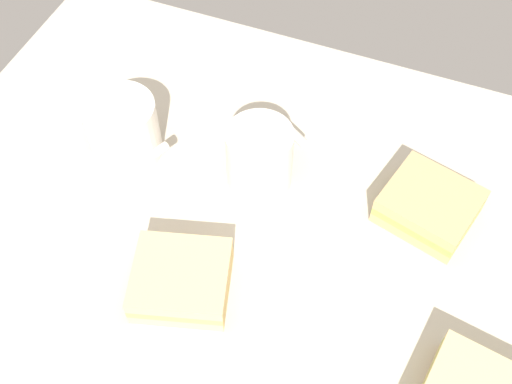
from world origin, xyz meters
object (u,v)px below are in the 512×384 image
(sandwich_main, at_px, (429,206))
(sandwich_side, at_px, (181,280))
(coffee_mug_black, at_px, (123,129))
(coffee_mug_milky, at_px, (260,157))

(sandwich_main, relative_size, sandwich_side, 0.98)
(coffee_mug_black, distance_m, coffee_mug_milky, 0.19)
(coffee_mug_black, distance_m, sandwich_main, 0.41)
(coffee_mug_milky, xyz_separation_m, sandwich_main, (0.22, 0.03, -0.03))
(sandwich_main, bearing_deg, sandwich_side, -139.56)
(coffee_mug_black, bearing_deg, sandwich_main, 6.30)
(coffee_mug_black, xyz_separation_m, sandwich_side, (0.16, -0.16, -0.02))
(coffee_mug_black, relative_size, coffee_mug_milky, 1.13)
(sandwich_main, height_order, sandwich_side, same)
(coffee_mug_milky, height_order, sandwich_side, coffee_mug_milky)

